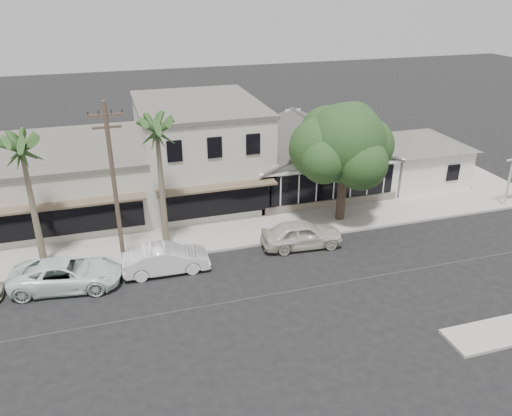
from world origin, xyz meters
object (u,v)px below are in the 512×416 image
object	(u,v)px
utility_pole	(114,183)
shade_tree	(343,145)
car_1	(166,259)
car_0	(302,234)
car_2	(66,274)

from	to	relation	value
utility_pole	shade_tree	distance (m)	13.77
car_1	car_0	bearing A→B (deg)	-85.45
utility_pole	car_0	xyz separation A→B (m)	(10.07, -1.03, -3.99)
car_1	car_2	distance (m)	5.00
car_0	car_2	bearing A→B (deg)	96.65
utility_pole	car_0	world-z (taller)	utility_pole
car_1	car_2	bearing A→B (deg)	91.37
car_0	car_2	distance (m)	12.94
car_0	car_1	xyz separation A→B (m)	(-7.93, -0.47, -0.05)
car_2	car_0	bearing A→B (deg)	-79.93
utility_pole	shade_tree	bearing A→B (deg)	7.15
car_0	car_1	distance (m)	7.94
car_1	shade_tree	world-z (taller)	shade_tree
utility_pole	car_2	world-z (taller)	utility_pole
car_1	shade_tree	xyz separation A→B (m)	(11.52, 3.22, 4.29)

